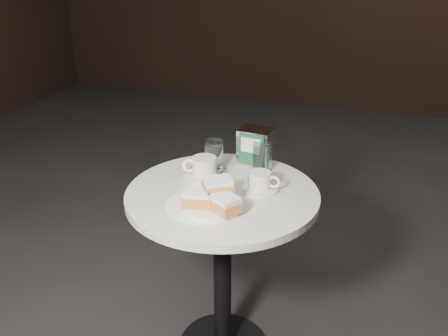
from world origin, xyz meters
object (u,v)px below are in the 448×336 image
cafe_table (222,238)px  coffee_cup_left (204,169)px  beignet_plate (213,199)px  napkin_dispenser (255,147)px  water_glass_left (214,156)px  water_glass_right (262,156)px  coffee_cup_right (260,182)px

cafe_table → coffee_cup_left: (-0.10, 0.09, 0.23)m
beignet_plate → coffee_cup_left: beignet_plate is taller
napkin_dispenser → beignet_plate: bearing=-90.6°
coffee_cup_left → beignet_plate: bearing=-76.3°
coffee_cup_left → water_glass_left: 0.09m
water_glass_right → napkin_dispenser: 0.06m
cafe_table → coffee_cup_left: 0.27m
water_glass_right → cafe_table: bearing=-111.1°
coffee_cup_right → napkin_dispenser: size_ratio=0.97×
beignet_plate → napkin_dispenser: size_ratio=1.52×
cafe_table → water_glass_right: water_glass_right is taller
water_glass_right → napkin_dispenser: bearing=131.5°
cafe_table → beignet_plate: bearing=-85.2°
water_glass_right → coffee_cup_left: bearing=-145.0°
coffee_cup_left → water_glass_right: 0.24m
coffee_cup_right → water_glass_right: size_ratio=1.20×
cafe_table → napkin_dispenser: bearing=80.0°
cafe_table → water_glass_left: 0.32m
coffee_cup_left → coffee_cup_right: (0.23, -0.04, -0.00)m
cafe_table → coffee_cup_right: bearing=23.7°
cafe_table → beignet_plate: 0.27m
napkin_dispenser → coffee_cup_left: bearing=-125.5°
beignet_plate → napkin_dispenser: napkin_dispenser is taller
water_glass_left → coffee_cup_left: bearing=-97.7°
beignet_plate → cafe_table: bearing=94.8°
beignet_plate → napkin_dispenser: bearing=84.6°
coffee_cup_left → water_glass_left: size_ratio=1.61×
cafe_table → water_glass_right: 0.35m
water_glass_right → napkin_dispenser: napkin_dispenser is taller
coffee_cup_left → napkin_dispenser: napkin_dispenser is taller
water_glass_right → napkin_dispenser: size_ratio=0.81×
coffee_cup_left → water_glass_right: size_ratio=1.56×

